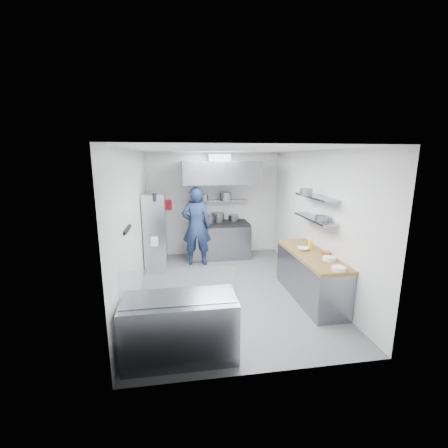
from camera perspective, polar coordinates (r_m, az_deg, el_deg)
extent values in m
plane|color=#58585B|center=(6.32, 0.86, -12.31)|extent=(5.00, 5.00, 0.00)
plane|color=silver|center=(5.75, 0.95, 13.96)|extent=(5.00, 5.00, 0.00)
cube|color=white|center=(8.31, -2.02, 3.80)|extent=(3.60, 2.80, 0.02)
cube|color=white|center=(3.53, 7.85, -8.35)|extent=(3.60, 2.80, 0.02)
cube|color=white|center=(5.85, -16.74, -0.40)|extent=(2.80, 5.00, 0.02)
cube|color=white|center=(6.43, 16.93, 0.70)|extent=(2.80, 5.00, 0.02)
cube|color=gray|center=(8.14, -0.93, -3.23)|extent=(1.60, 0.80, 0.90)
cube|color=black|center=(8.02, -0.95, 0.07)|extent=(1.57, 0.78, 0.06)
cylinder|color=slate|center=(7.95, -2.90, 0.91)|extent=(0.29, 0.29, 0.20)
cylinder|color=slate|center=(8.13, -1.14, 1.33)|extent=(0.35, 0.35, 0.24)
cylinder|color=slate|center=(8.28, 1.83, 1.24)|extent=(0.28, 0.28, 0.16)
cube|color=gray|center=(8.15, -1.19, 4.48)|extent=(1.60, 0.30, 0.04)
cylinder|color=slate|center=(7.90, -3.88, 5.01)|extent=(0.24, 0.24, 0.18)
cylinder|color=slate|center=(7.97, 0.31, 5.25)|extent=(0.31, 0.31, 0.22)
cube|color=gray|center=(7.67, -0.80, 9.84)|extent=(1.90, 1.15, 0.55)
cube|color=slate|center=(7.88, -1.04, 12.67)|extent=(0.55, 0.55, 0.24)
cube|color=red|center=(8.20, -10.70, 3.61)|extent=(0.22, 0.10, 0.26)
imported|color=navy|center=(7.48, -5.27, -0.42)|extent=(0.78, 0.56, 1.98)
cube|color=silver|center=(7.39, -12.92, -1.36)|extent=(0.50, 0.90, 1.85)
cube|color=white|center=(6.98, -13.11, -3.25)|extent=(0.15, 0.19, 0.17)
cube|color=yellow|center=(7.30, -13.06, 1.47)|extent=(0.14, 0.18, 0.16)
cylinder|color=black|center=(6.82, -13.08, 4.98)|extent=(0.11, 0.11, 0.18)
cube|color=black|center=(4.95, -17.92, -0.99)|extent=(0.04, 0.55, 0.05)
cube|color=gray|center=(6.05, 16.04, -9.68)|extent=(0.62, 2.00, 0.84)
cube|color=brown|center=(5.90, 16.30, -5.62)|extent=(0.65, 2.04, 0.06)
cylinder|color=white|center=(5.15, 21.02, -7.92)|extent=(0.22, 0.22, 0.06)
cylinder|color=white|center=(5.58, 19.38, -6.23)|extent=(0.22, 0.22, 0.06)
cylinder|color=#C86F38|center=(5.88, 18.74, -5.22)|extent=(0.16, 0.16, 0.06)
cylinder|color=yellow|center=(6.11, 16.07, -3.81)|extent=(0.06, 0.06, 0.18)
imported|color=white|center=(6.02, 14.76, -4.59)|extent=(0.26, 0.26, 0.05)
cube|color=gray|center=(6.07, 16.84, 1.01)|extent=(0.30, 1.30, 0.04)
cube|color=gray|center=(6.01, 17.09, 4.94)|extent=(0.30, 1.30, 0.04)
cylinder|color=slate|center=(5.78, 18.16, 1.06)|extent=(0.24, 0.24, 0.10)
cylinder|color=slate|center=(6.01, 15.41, 5.90)|extent=(0.23, 0.23, 0.14)
cube|color=gray|center=(4.28, -8.34, -18.97)|extent=(1.50, 0.70, 0.85)
cube|color=silver|center=(3.88, -8.62, -11.73)|extent=(1.47, 0.19, 0.42)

